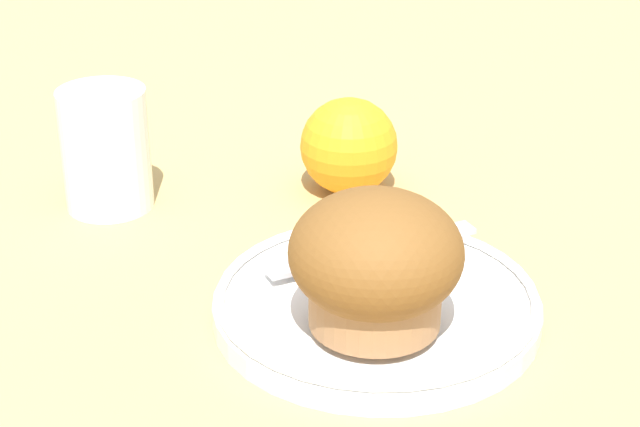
{
  "coord_description": "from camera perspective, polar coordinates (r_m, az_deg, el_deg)",
  "views": [
    {
      "loc": [
        -0.23,
        -0.55,
        0.36
      ],
      "look_at": [
        -0.04,
        0.03,
        0.06
      ],
      "focal_mm": 60.0,
      "sensor_mm": 36.0,
      "label": 1
    }
  ],
  "objects": [
    {
      "name": "ground_plane",
      "position": [
        0.7,
        3.69,
        -4.58
      ],
      "size": [
        3.0,
        3.0,
        0.0
      ],
      "primitive_type": "plane",
      "color": "tan"
    },
    {
      "name": "butter_knife",
      "position": [
        0.71,
        2.61,
        -1.97
      ],
      "size": [
        0.15,
        0.03,
        0.0
      ],
      "rotation": [
        0.0,
        0.0,
        0.12
      ],
      "color": "#B7B7BC",
      "rests_on": "plate"
    },
    {
      "name": "juice_glass",
      "position": [
        0.81,
        -11.36,
        3.38
      ],
      "size": [
        0.07,
        0.07,
        0.09
      ],
      "color": "silver",
      "rests_on": "ground_plane"
    },
    {
      "name": "berry_pair",
      "position": [
        0.69,
        0.77,
        -2.46
      ],
      "size": [
        0.03,
        0.01,
        0.01
      ],
      "color": "#B7192D",
      "rests_on": "plate"
    },
    {
      "name": "plate",
      "position": [
        0.67,
        3.04,
        -4.86
      ],
      "size": [
        0.2,
        0.2,
        0.02
      ],
      "color": "white",
      "rests_on": "ground_plane"
    },
    {
      "name": "muffin",
      "position": [
        0.61,
        2.99,
        -2.64
      ],
      "size": [
        0.1,
        0.1,
        0.08
      ],
      "color": "#9E7047",
      "rests_on": "plate"
    },
    {
      "name": "cream_ramekin",
      "position": [
        0.71,
        3.87,
        -1.26
      ],
      "size": [
        0.06,
        0.06,
        0.02
      ],
      "color": "silver",
      "rests_on": "plate"
    },
    {
      "name": "orange_fruit",
      "position": [
        0.83,
        1.55,
        3.62
      ],
      "size": [
        0.08,
        0.08,
        0.08
      ],
      "color": "orange",
      "rests_on": "ground_plane"
    }
  ]
}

